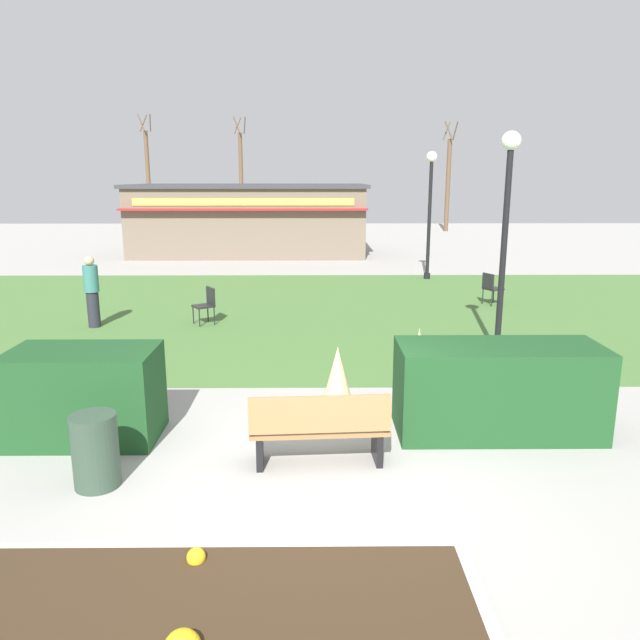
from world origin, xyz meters
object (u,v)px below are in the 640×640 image
(park_bench, at_px, (319,429))
(lamppost_far, at_px, (430,200))
(parked_car_west_slot, at_px, (250,225))
(tree_center_bg, at_px, (448,183))
(cafe_chair_west, at_px, (491,286))
(tree_left_bg, at_px, (241,178))
(person_strolling, at_px, (92,291))
(cafe_chair_east, at_px, (207,302))
(tree_right_bg, at_px, (148,178))
(food_kiosk, at_px, (250,219))
(trash_bin, at_px, (95,451))
(lamppost_mid, at_px, (506,218))

(park_bench, distance_m, lamppost_far, 14.70)
(lamppost_far, bearing_deg, parked_car_west_slot, 116.42)
(tree_center_bg, bearing_deg, parked_car_west_slot, -165.07)
(lamppost_far, height_order, parked_car_west_slot, lamppost_far)
(cafe_chair_west, xyz_separation_m, tree_left_bg, (-10.04, 27.51, 2.86))
(lamppost_far, distance_m, tree_left_bg, 24.80)
(lamppost_far, height_order, person_strolling, lamppost_far)
(cafe_chair_east, bearing_deg, tree_right_bg, 107.20)
(food_kiosk, bearing_deg, parked_car_west_slot, 96.09)
(trash_bin, height_order, cafe_chair_east, cafe_chair_east)
(lamppost_far, bearing_deg, park_bench, -105.46)
(lamppost_far, relative_size, cafe_chair_west, 4.84)
(person_strolling, distance_m, tree_right_bg, 29.36)
(cafe_chair_east, bearing_deg, parked_car_west_slot, 93.25)
(cafe_chair_west, bearing_deg, lamppost_mid, -104.26)
(cafe_chair_east, height_order, tree_left_bg, tree_left_bg)
(park_bench, relative_size, food_kiosk, 0.16)
(person_strolling, xyz_separation_m, tree_right_bg, (-6.14, 28.60, 2.55))
(park_bench, distance_m, tree_left_bg, 37.54)
(park_bench, xyz_separation_m, person_strolling, (-5.27, 7.11, 0.38))
(park_bench, distance_m, tree_right_bg, 37.60)
(person_strolling, relative_size, tree_left_bg, 0.22)
(lamppost_mid, distance_m, parked_car_west_slot, 26.08)
(lamppost_mid, distance_m, food_kiosk, 17.68)
(food_kiosk, relative_size, parked_car_west_slot, 2.45)
(park_bench, distance_m, cafe_chair_west, 10.69)
(cafe_chair_east, relative_size, tree_center_bg, 0.13)
(lamppost_mid, relative_size, lamppost_far, 1.00)
(trash_bin, distance_m, tree_center_bg, 35.39)
(lamppost_far, height_order, tree_right_bg, tree_right_bg)
(lamppost_far, bearing_deg, food_kiosk, 133.92)
(lamppost_mid, distance_m, person_strolling, 9.36)
(tree_center_bg, bearing_deg, park_bench, -104.53)
(lamppost_mid, relative_size, parked_car_west_slot, 1.00)
(tree_right_bg, bearing_deg, tree_left_bg, 12.32)
(person_strolling, bearing_deg, tree_right_bg, 49.29)
(park_bench, bearing_deg, trash_bin, -169.27)
(park_bench, distance_m, parked_car_west_slot, 29.94)
(food_kiosk, height_order, cafe_chair_west, food_kiosk)
(cafe_chair_east, distance_m, person_strolling, 2.66)
(park_bench, height_order, tree_right_bg, tree_right_bg)
(parked_car_west_slot, distance_m, tree_left_bg, 7.98)
(tree_left_bg, bearing_deg, food_kiosk, -82.06)
(park_bench, relative_size, parked_car_west_slot, 0.40)
(tree_center_bg, bearing_deg, tree_left_bg, 163.61)
(lamppost_far, relative_size, parked_car_west_slot, 1.00)
(lamppost_mid, xyz_separation_m, cafe_chair_east, (-6.26, 2.61, -2.17))
(park_bench, height_order, person_strolling, person_strolling)
(lamppost_far, distance_m, tree_right_bg, 26.56)
(cafe_chair_east, height_order, parked_car_west_slot, parked_car_west_slot)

